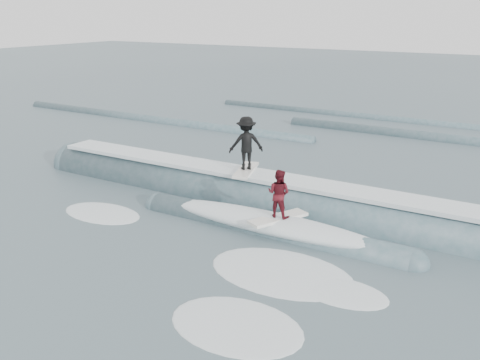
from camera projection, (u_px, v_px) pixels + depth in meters
The scene contains 6 objects.
ground at pixel (182, 244), 16.08m from camera, with size 160.00×160.00×0.00m, color #3C4C57.
breaking_wave at pixel (256, 204), 19.25m from camera, with size 20.52×3.81×2.06m.
surfer_black at pixel (246, 145), 19.21m from camera, with size 1.41×2.07×2.03m.
surfer_red at pixel (279, 197), 16.47m from camera, with size 1.36×2.04×1.63m.
whitewater at pixel (222, 265), 14.78m from camera, with size 11.48×5.36×0.10m.
far_swells at pixel (337, 130), 31.42m from camera, with size 40.89×8.65×0.80m.
Camera 1 is at (9.11, -11.70, 6.74)m, focal length 40.00 mm.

